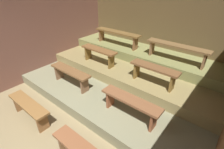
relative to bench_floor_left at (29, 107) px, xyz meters
name	(u,v)px	position (x,y,z in m)	size (l,w,h in m)	color
ground	(110,99)	(0.87, 1.71, -0.39)	(5.80, 5.35, 0.08)	#8B7954
wall_back	(156,30)	(0.87, 4.01, 0.98)	(5.80, 0.06, 2.66)	brown
wall_left	(47,32)	(-1.66, 1.71, 0.98)	(0.06, 5.35, 2.66)	brown
platform_lower	(123,84)	(0.87, 2.29, -0.22)	(5.00, 3.38, 0.27)	gray
platform_middle	(135,68)	(0.87, 2.91, 0.05)	(5.00, 2.14, 0.27)	#928150
platform_upper	(145,55)	(0.87, 3.43, 0.32)	(5.00, 1.11, 0.27)	olive
bench_floor_left	(29,107)	(0.00, 0.00, 0.00)	(1.23, 0.29, 0.45)	brown
bench_lower_left	(70,73)	(-0.07, 1.23, 0.27)	(1.29, 0.29, 0.45)	brown
bench_lower_right	(130,103)	(1.81, 1.23, 0.27)	(1.29, 0.29, 0.45)	brown
bench_middle_left	(99,52)	(-0.02, 2.27, 0.53)	(1.17, 0.29, 0.45)	brown
bench_middle_right	(154,71)	(1.75, 2.27, 0.53)	(1.17, 0.29, 0.45)	brown
bench_upper_left	(117,34)	(-0.12, 3.28, 0.82)	(1.65, 0.29, 0.45)	brown
bench_upper_right	(177,48)	(1.86, 3.28, 0.82)	(1.65, 0.29, 0.45)	brown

